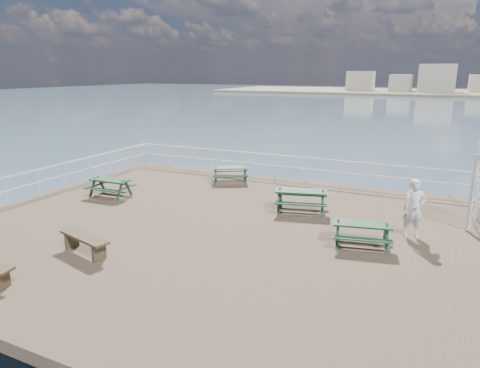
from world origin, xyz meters
name	(u,v)px	position (x,y,z in m)	size (l,w,h in m)	color
ground	(240,235)	(0.00, 0.00, -0.15)	(18.00, 14.00, 0.30)	brown
sea_backdrop	(476,90)	(12.54, 134.07, -0.51)	(300.00, 300.00, 9.20)	#384F5F
railing	(269,184)	(-0.07, 2.57, 0.87)	(17.77, 13.76, 1.10)	silver
picnic_table_a	(230,171)	(-2.97, 5.24, 0.49)	(1.99, 1.87, 0.77)	#14381E
picnic_table_b	(301,196)	(1.14, 2.61, 0.56)	(2.10, 1.85, 0.87)	#14381E
picnic_table_c	(362,229)	(3.64, 0.37, 0.49)	(1.82, 1.58, 0.77)	#14381E
picnic_table_d	(110,184)	(-6.27, 1.19, 0.50)	(1.64, 1.34, 0.78)	#14381E
flat_bench_far	(84,240)	(-3.03, -3.42, 0.38)	(1.84, 0.84, 0.51)	brown
person	(414,209)	(4.88, 1.72, 0.88)	(0.64, 0.42, 1.77)	white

